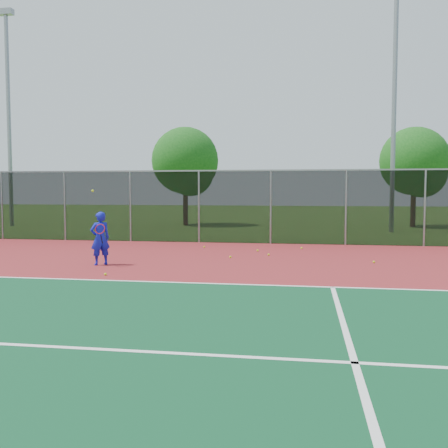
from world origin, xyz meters
name	(u,v)px	position (x,y,z in m)	size (l,w,h in m)	color
ground	(225,319)	(0.00, 0.00, 0.00)	(120.00, 120.00, 0.00)	#325D1A
court_apron	(240,294)	(0.00, 2.00, 0.01)	(30.00, 20.00, 0.02)	maroon
court_green	(370,416)	(2.00, -3.50, 0.02)	(22.00, 13.00, 0.01)	#104C29
court_lines	(354,360)	(2.00, -1.88, 0.03)	(22.10, 13.05, 0.00)	white
fence_back	(271,206)	(0.00, 12.00, 1.56)	(30.00, 0.06, 3.03)	black
tennis_player	(100,238)	(-4.58, 5.41, 0.81)	(0.68, 0.74, 2.22)	#141CC1
practice_ball_0	(258,250)	(-0.28, 9.33, 0.06)	(0.07, 0.07, 0.07)	#CBEF1B
practice_ball_2	(105,274)	(-3.72, 3.69, 0.06)	(0.07, 0.07, 0.07)	#CBEF1B
practice_ball_3	(269,255)	(0.19, 8.24, 0.06)	(0.07, 0.07, 0.07)	#CBEF1B
practice_ball_4	(302,248)	(1.28, 10.31, 0.06)	(0.07, 0.07, 0.07)	#CBEF1B
practice_ball_5	(374,262)	(3.45, 7.05, 0.06)	(0.07, 0.07, 0.07)	#CBEF1B
practice_ball_6	(204,247)	(-2.40, 10.11, 0.06)	(0.07, 0.07, 0.07)	#CBEF1B
practice_ball_7	(230,257)	(-1.00, 7.47, 0.06)	(0.07, 0.07, 0.07)	#CBEF1B
floodlight_nw	(8,106)	(-16.27, 19.51, 7.25)	(0.90, 0.40, 12.93)	gray
floodlight_n	(394,92)	(5.90, 18.76, 7.25)	(0.90, 0.40, 12.93)	gray
tree_back_left	(187,164)	(-5.89, 21.95, 3.83)	(4.16, 4.16, 6.11)	#3A2315
tree_back_mid	(416,164)	(7.86, 22.50, 3.71)	(4.03, 4.03, 5.92)	#3A2315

